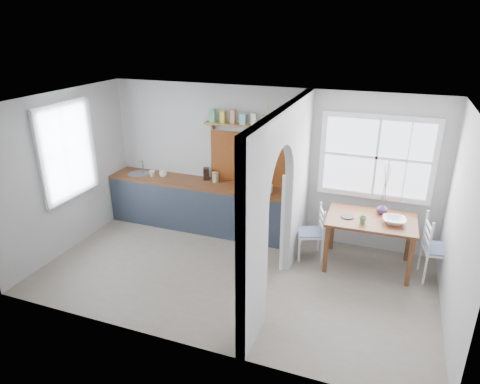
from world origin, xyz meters
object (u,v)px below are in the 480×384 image
(kettle, at_px, (266,187))
(vase, at_px, (382,208))
(chair_left, at_px, (310,232))
(dining_table, at_px, (369,243))
(chair_right, at_px, (441,249))

(kettle, bearing_deg, vase, 3.18)
(chair_left, height_order, kettle, kettle)
(dining_table, relative_size, chair_right, 1.31)
(dining_table, relative_size, kettle, 5.43)
(vase, bearing_deg, chair_left, -165.96)
(chair_right, relative_size, vase, 5.59)
(chair_left, bearing_deg, dining_table, 71.34)
(chair_right, xyz_separation_m, vase, (-0.88, 0.24, 0.41))
(chair_left, xyz_separation_m, kettle, (-0.81, 0.22, 0.58))
(dining_table, relative_size, chair_left, 1.49)
(dining_table, distance_m, chair_left, 0.91)
(vase, bearing_deg, dining_table, -118.52)
(chair_right, relative_size, kettle, 4.14)
(chair_left, bearing_deg, chair_right, 70.54)
(kettle, bearing_deg, chair_left, -13.26)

